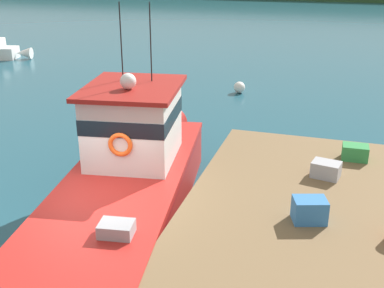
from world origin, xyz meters
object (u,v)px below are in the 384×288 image
at_px(main_fishing_boat, 129,177).
at_px(mooring_buoy_channel_marker, 239,87).
at_px(crate_single_by_cleat, 326,170).
at_px(crate_single_far, 309,210).
at_px(crate_stack_near_edge, 355,152).

height_order(main_fishing_boat, mooring_buoy_channel_marker, main_fishing_boat).
relative_size(main_fishing_boat, crate_single_by_cleat, 16.60).
xyz_separation_m(main_fishing_boat, crate_single_far, (4.14, -1.13, 0.42)).
height_order(main_fishing_boat, crate_single_far, main_fishing_boat).
height_order(main_fishing_boat, crate_single_by_cleat, main_fishing_boat).
bearing_deg(crate_stack_near_edge, mooring_buoy_channel_marker, 117.11).
bearing_deg(crate_single_far, crate_stack_near_edge, 75.85).
bearing_deg(crate_single_far, mooring_buoy_channel_marker, 107.37).
distance_m(crate_single_by_cleat, crate_single_far, 2.05).
bearing_deg(mooring_buoy_channel_marker, main_fishing_boat, -91.18).
distance_m(main_fishing_boat, crate_stack_near_edge, 5.41).
bearing_deg(crate_single_by_cleat, main_fishing_boat, -168.19).
height_order(main_fishing_boat, crate_stack_near_edge, main_fishing_boat).
relative_size(main_fishing_boat, mooring_buoy_channel_marker, 19.75).
xyz_separation_m(main_fishing_boat, crate_stack_near_edge, (4.96, 2.12, 0.37)).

